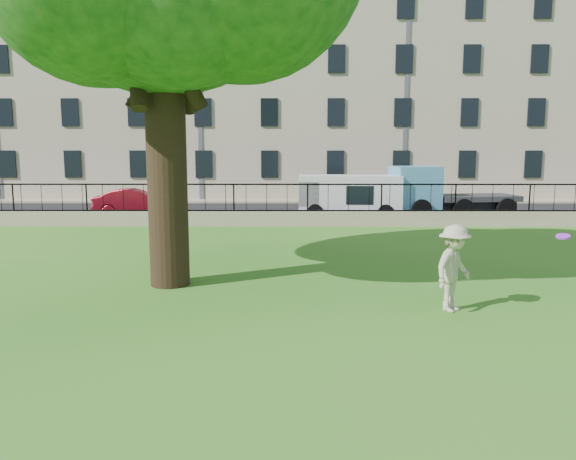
{
  "coord_description": "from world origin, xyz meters",
  "views": [
    {
      "loc": [
        -0.68,
        -10.71,
        3.19
      ],
      "look_at": [
        -0.75,
        3.5,
        1.09
      ],
      "focal_mm": 35.0,
      "sensor_mm": 36.0,
      "label": 1
    }
  ],
  "objects_px": {
    "frisbee": "(563,236)",
    "red_sedan": "(136,202)",
    "white_van": "(350,196)",
    "man": "(454,268)",
    "blue_truck": "(451,191)"
  },
  "relations": [
    {
      "from": "frisbee",
      "to": "blue_truck",
      "type": "distance_m",
      "value": 15.23
    },
    {
      "from": "man",
      "to": "blue_truck",
      "type": "distance_m",
      "value": 15.93
    },
    {
      "from": "frisbee",
      "to": "blue_truck",
      "type": "xyz_separation_m",
      "value": [
        2.05,
        15.09,
        -0.29
      ]
    },
    {
      "from": "red_sedan",
      "to": "blue_truck",
      "type": "height_order",
      "value": "blue_truck"
    },
    {
      "from": "frisbee",
      "to": "red_sedan",
      "type": "height_order",
      "value": "frisbee"
    },
    {
      "from": "frisbee",
      "to": "red_sedan",
      "type": "xyz_separation_m",
      "value": [
        -12.66,
        15.15,
        -0.82
      ]
    },
    {
      "from": "frisbee",
      "to": "red_sedan",
      "type": "relative_size",
      "value": 0.07
    },
    {
      "from": "man",
      "to": "frisbee",
      "type": "height_order",
      "value": "man"
    },
    {
      "from": "red_sedan",
      "to": "frisbee",
      "type": "bearing_deg",
      "value": -147.49
    },
    {
      "from": "frisbee",
      "to": "white_van",
      "type": "bearing_deg",
      "value": 100.49
    },
    {
      "from": "man",
      "to": "blue_truck",
      "type": "bearing_deg",
      "value": 28.35
    },
    {
      "from": "man",
      "to": "red_sedan",
      "type": "distance_m",
      "value": 18.62
    },
    {
      "from": "frisbee",
      "to": "white_van",
      "type": "height_order",
      "value": "white_van"
    },
    {
      "from": "white_van",
      "to": "red_sedan",
      "type": "bearing_deg",
      "value": 179.86
    },
    {
      "from": "man",
      "to": "frisbee",
      "type": "xyz_separation_m",
      "value": [
        2.2,
        0.25,
        0.59
      ]
    }
  ]
}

